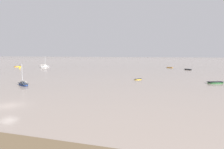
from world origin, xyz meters
The scene contains 9 objects.
ground_plane centered at (0.00, 0.00, 0.00)m, with size 800.00×800.00×0.00m, color gray.
sailboat_moored_0 centered at (-48.98, 79.07, 0.30)m, with size 4.61×6.44×7.00m.
sailboat_moored_1 centered at (-12.06, 17.64, 0.26)m, with size 5.40×4.16×5.95m.
rowboat_moored_0 centered at (24.43, 93.91, 0.17)m, with size 4.12×3.25×0.63m.
rowboat_moored_1 centered at (-66.44, 76.36, 0.19)m, with size 3.85×4.45×0.70m.
rowboat_moored_2 centered at (15.18, 37.17, 0.12)m, with size 2.69×2.78×0.46m.
rowboat_moored_3 centered at (37.16, 35.81, 0.20)m, with size 4.96×3.09×0.74m.
rowboat_moored_5 centered at (33.53, 82.64, 0.19)m, with size 4.21×3.95×0.68m.
channel_buoy centered at (-57.06, 67.42, 0.46)m, with size 0.90×0.90×2.30m.
Camera 1 is at (25.07, -25.27, 8.45)m, focal length 31.90 mm.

